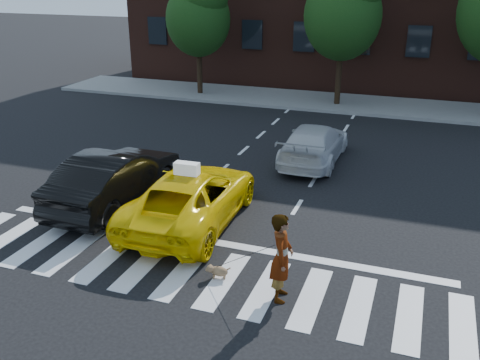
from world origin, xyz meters
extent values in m
plane|color=black|center=(0.00, 0.00, 0.00)|extent=(120.00, 120.00, 0.00)
cube|color=silver|center=(0.00, 0.00, 0.01)|extent=(13.00, 2.40, 0.01)
cube|color=silver|center=(0.00, 1.60, 0.01)|extent=(12.00, 0.30, 0.01)
cube|color=slate|center=(0.00, 17.50, 0.07)|extent=(30.00, 4.00, 0.15)
cylinder|color=black|center=(-7.00, 17.00, 1.62)|extent=(0.28, 0.28, 3.25)
ellipsoid|color=#10370F|center=(-7.00, 17.00, 4.03)|extent=(3.38, 3.38, 3.89)
sphere|color=#10370F|center=(-7.35, 17.25, 4.88)|extent=(2.34, 2.34, 2.34)
cylinder|color=black|center=(0.50, 17.00, 1.77)|extent=(0.28, 0.28, 3.55)
ellipsoid|color=#10370F|center=(0.50, 17.00, 4.40)|extent=(3.69, 3.69, 4.25)
imported|color=yellow|center=(-0.90, 2.50, 0.74)|extent=(2.62, 5.38, 1.47)
imported|color=black|center=(-3.47, 2.86, 0.82)|extent=(1.85, 5.04, 1.65)
imported|color=silver|center=(1.18, 8.50, 0.68)|extent=(1.92, 4.67, 1.35)
imported|color=#999999|center=(2.38, -0.21, 0.97)|extent=(0.57, 0.78, 1.95)
ellipsoid|color=brown|center=(0.88, 0.07, 0.18)|extent=(0.45, 0.32, 0.23)
sphere|color=brown|center=(0.69, 0.01, 0.24)|extent=(0.21, 0.21, 0.17)
sphere|color=brown|center=(0.62, -0.01, 0.21)|extent=(0.10, 0.10, 0.08)
cylinder|color=brown|center=(1.08, 0.12, 0.24)|extent=(0.12, 0.07, 0.10)
sphere|color=brown|center=(0.67, 0.06, 0.29)|extent=(0.07, 0.07, 0.06)
sphere|color=brown|center=(0.71, -0.04, 0.29)|extent=(0.07, 0.07, 0.06)
cylinder|color=brown|center=(0.78, -0.02, 0.06)|extent=(0.05, 0.05, 0.11)
cylinder|color=brown|center=(0.75, 0.08, 0.06)|extent=(0.05, 0.05, 0.11)
cylinder|color=brown|center=(1.01, 0.05, 0.06)|extent=(0.05, 0.05, 0.11)
cylinder|color=brown|center=(0.98, 0.15, 0.06)|extent=(0.05, 0.05, 0.11)
cube|color=white|center=(-0.90, 2.30, 1.63)|extent=(0.66, 0.30, 0.32)
camera|label=1|loc=(4.81, -9.53, 6.50)|focal=40.00mm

